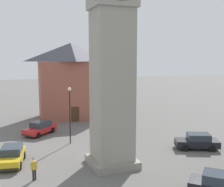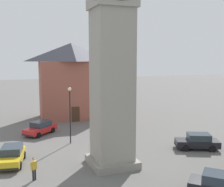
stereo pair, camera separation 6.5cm
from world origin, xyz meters
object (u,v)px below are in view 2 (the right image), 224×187
car_green_alley (197,141)px  building_corner_back (72,80)px  clock_tower (112,0)px  car_black_far (222,186)px  pedestrian (34,167)px  lamp_post (70,107)px  car_white_side (12,155)px  car_red_corner (40,128)px

car_green_alley → building_corner_back: 21.02m
clock_tower → building_corner_back: clock_tower is taller
car_black_far → pedestrian: pedestrian is taller
clock_tower → lamp_post: bearing=104.7°
pedestrian → building_corner_back: (7.51, 20.34, 4.57)m
car_white_side → lamp_post: lamp_post is taller
car_black_far → pedestrian: (-10.87, 6.85, 0.25)m
pedestrian → lamp_post: lamp_post is taller
building_corner_back → lamp_post: building_corner_back is taller
clock_tower → car_green_alley: (9.22, 0.83, -12.46)m
clock_tower → car_white_side: bearing=157.6°
building_corner_back → car_black_far: bearing=-83.0°
pedestrian → car_white_side: bearing=109.9°
pedestrian → building_corner_back: building_corner_back is taller
clock_tower → building_corner_back: size_ratio=2.06×
pedestrian → lamp_post: bearing=60.4°
car_white_side → pedestrian: 4.11m
car_black_far → car_green_alley: bearing=60.9°
lamp_post → car_red_corner: bearing=118.5°
building_corner_back → car_green_alley: bearing=-66.9°
clock_tower → car_red_corner: bearing=110.4°
car_white_side → car_black_far: 16.29m
clock_tower → lamp_post: (-1.87, 7.14, -9.40)m
car_green_alley → lamp_post: (-11.09, 6.31, 3.06)m
car_white_side → pedestrian: pedestrian is taller
car_red_corner → building_corner_back: size_ratio=0.38×
building_corner_back → car_red_corner: bearing=-125.2°
car_black_far → lamp_post: lamp_post is taller
lamp_post → building_corner_back: bearing=76.2°
clock_tower → car_white_side: clock_tower is taller
car_red_corner → pedestrian: size_ratio=2.48×
pedestrian → lamp_post: size_ratio=0.29×
building_corner_back → clock_tower: bearing=-93.5°
pedestrian → lamp_post: 9.43m
building_corner_back → lamp_post: size_ratio=1.88×
clock_tower → pedestrian: bearing=-173.8°
car_white_side → pedestrian: size_ratio=2.59×
car_white_side → lamp_post: 7.70m
car_white_side → lamp_post: bearing=34.2°
car_red_corner → car_white_side: size_ratio=0.96×
car_white_side → car_red_corner: bearing=68.7°
clock_tower → car_black_far: 15.26m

